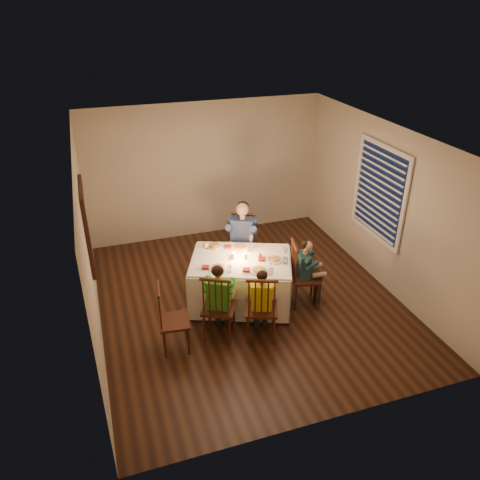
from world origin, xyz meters
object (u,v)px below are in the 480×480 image
object	(u,v)px
adult	(242,273)
serving_bowl	(214,247)
child_green	(220,335)
child_yellow	(260,336)
child_teal	(303,303)
chair_adult	(242,273)
chair_end	(303,303)
dining_table	(241,272)
chair_near_left	(220,335)
chair_extra	(177,347)
chair_near_right	(260,336)

from	to	relation	value
adult	serving_bowl	distance (m)	1.04
child_green	child_yellow	bearing A→B (deg)	-173.22
child_yellow	child_teal	world-z (taller)	child_yellow
chair_adult	chair_end	xyz separation A→B (m)	(0.63, -1.12, 0.00)
adult	child_yellow	size ratio (longest dim) A/B	1.21
dining_table	adult	size ratio (longest dim) A/B	1.35
adult	child_green	xyz separation A→B (m)	(-0.83, -1.46, 0.00)
chair_adult	chair_near_left	distance (m)	1.68
child_green	serving_bowl	distance (m)	1.40
child_teal	chair_near_left	bearing A→B (deg)	115.80
chair_near_left	chair_extra	size ratio (longest dim) A/B	1.06
serving_bowl	adult	bearing A→B (deg)	30.60
chair_near_left	chair_adult	bearing A→B (deg)	-92.40
dining_table	chair_near_right	xyz separation A→B (m)	(0.01, -0.87, -0.56)
chair_near_right	child_green	bearing A→B (deg)	0.35
child_yellow	child_green	bearing A→B (deg)	0.35
chair_extra	chair_near_left	bearing A→B (deg)	-76.79
dining_table	chair_near_left	distance (m)	1.02
dining_table	child_yellow	size ratio (longest dim) A/B	1.63
adult	serving_bowl	xyz separation A→B (m)	(-0.57, -0.34, 0.80)
chair_near_left	child_teal	size ratio (longest dim) A/B	0.97
child_yellow	chair_adult	bearing A→B (deg)	-79.02
serving_bowl	child_yellow	bearing A→B (deg)	-77.82
chair_near_left	chair_extra	xyz separation A→B (m)	(-0.63, -0.07, 0.00)
child_yellow	child_teal	distance (m)	1.06
chair_extra	serving_bowl	world-z (taller)	serving_bowl
chair_near_left	adult	xyz separation A→B (m)	(0.83, 1.46, 0.00)
chair_adult	adult	size ratio (longest dim) A/B	0.80
dining_table	serving_bowl	bearing A→B (deg)	143.39
child_teal	chair_extra	bearing A→B (deg)	113.70
adult	child_green	distance (m)	1.68
dining_table	chair_adult	bearing A→B (deg)	91.79
chair_near_left	child_teal	bearing A→B (deg)	-139.83
dining_table	child_teal	distance (m)	1.12
child_green	child_yellow	distance (m)	0.58
chair_near_right	adult	bearing A→B (deg)	-79.02
chair_near_left	serving_bowl	world-z (taller)	serving_bowl
child_yellow	chair_near_right	bearing A→B (deg)	-0.00
dining_table	child_yellow	world-z (taller)	dining_table
adult	serving_bowl	bearing A→B (deg)	-123.47
adult	serving_bowl	size ratio (longest dim) A/B	6.96
chair_near_left	child_yellow	size ratio (longest dim) A/B	0.97
adult	chair_end	bearing A→B (deg)	-34.80
chair_adult	adult	distance (m)	0.00
chair_end	child_teal	bearing A→B (deg)	102.78
chair_near_right	dining_table	bearing A→B (deg)	-68.93
chair_end	serving_bowl	world-z (taller)	serving_bowl
chair_adult	serving_bowl	bearing A→B (deg)	-123.47
chair_adult	chair_extra	xyz separation A→B (m)	(-1.46, -1.52, 0.00)
chair_near_right	child_teal	world-z (taller)	child_teal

